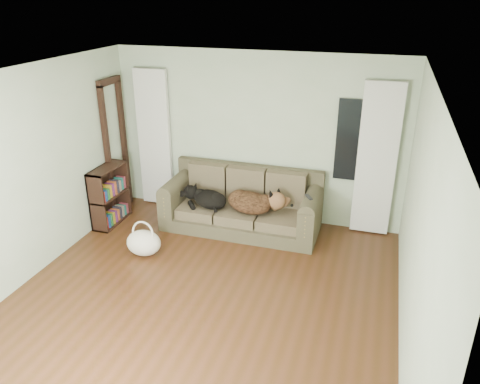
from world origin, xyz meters
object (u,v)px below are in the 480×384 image
(dog_shepherd, at_px, (253,203))
(tote_bag, at_px, (144,244))
(sofa, at_px, (241,201))
(dog_black_lab, at_px, (208,198))
(bookshelf, at_px, (109,193))

(dog_shepherd, bearing_deg, tote_bag, 58.74)
(sofa, bearing_deg, tote_bag, -132.60)
(sofa, height_order, tote_bag, sofa)
(dog_black_lab, xyz_separation_m, dog_shepherd, (0.71, 0.02, 0.01))
(sofa, height_order, bookshelf, bookshelf)
(tote_bag, height_order, bookshelf, bookshelf)
(sofa, relative_size, tote_bag, 4.79)
(tote_bag, bearing_deg, dog_shepherd, 40.10)
(dog_shepherd, relative_size, bookshelf, 0.80)
(tote_bag, bearing_deg, dog_black_lab, 62.11)
(sofa, height_order, dog_shepherd, sofa)
(bookshelf, bearing_deg, dog_black_lab, 11.56)
(dog_shepherd, bearing_deg, bookshelf, 27.11)
(dog_black_lab, bearing_deg, bookshelf, -139.72)
(tote_bag, relative_size, bookshelf, 0.53)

